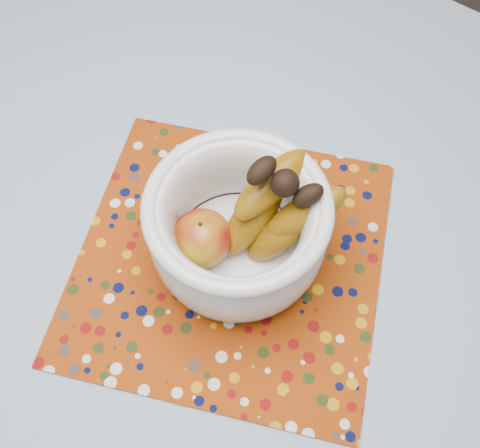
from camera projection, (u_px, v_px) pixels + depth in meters
The scene contains 4 objects.
table at pixel (212, 243), 0.93m from camera, with size 1.20×1.20×0.75m.
tablecloth at pixel (210, 218), 0.85m from camera, with size 1.32×1.32×0.01m, color #5E849D.
placemat at pixel (230, 258), 0.81m from camera, with size 0.43×0.43×0.00m, color #802D07.
fruit_bowl at pixel (249, 225), 0.74m from camera, with size 0.27×0.26×0.20m.
Camera 1 is at (0.29, -0.31, 1.50)m, focal length 42.00 mm.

